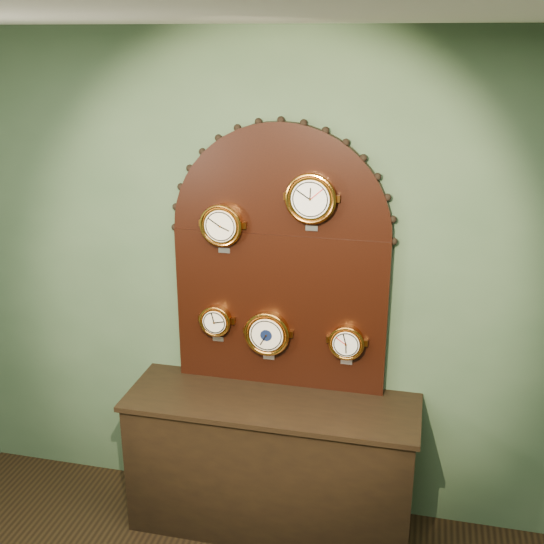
% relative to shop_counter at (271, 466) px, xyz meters
% --- Properties ---
extents(wall_back, '(4.00, 0.00, 4.00)m').
position_rel_shop_counter_xyz_m(wall_back, '(0.00, 0.27, 1.00)').
color(wall_back, '#3D553A').
rests_on(wall_back, ground).
extents(shop_counter, '(1.60, 0.50, 0.80)m').
position_rel_shop_counter_xyz_m(shop_counter, '(0.00, 0.00, 0.00)').
color(shop_counter, black).
rests_on(shop_counter, ground_plane).
extents(display_board, '(1.26, 0.06, 1.53)m').
position_rel_shop_counter_xyz_m(display_board, '(0.00, 0.22, 1.23)').
color(display_board, black).
rests_on(display_board, shop_counter).
extents(roman_clock, '(0.24, 0.08, 0.29)m').
position_rel_shop_counter_xyz_m(roman_clock, '(-0.31, 0.15, 1.38)').
color(roman_clock, orange).
rests_on(roman_clock, display_board).
extents(arabic_clock, '(0.27, 0.08, 0.32)m').
position_rel_shop_counter_xyz_m(arabic_clock, '(0.18, 0.15, 1.55)').
color(arabic_clock, orange).
rests_on(arabic_clock, display_board).
extents(hygrometer, '(0.18, 0.08, 0.24)m').
position_rel_shop_counter_xyz_m(hygrometer, '(-0.36, 0.15, 0.81)').
color(hygrometer, orange).
rests_on(hygrometer, display_board).
extents(barometer, '(0.26, 0.08, 0.31)m').
position_rel_shop_counter_xyz_m(barometer, '(-0.06, 0.15, 0.77)').
color(barometer, orange).
rests_on(barometer, display_board).
extents(tide_clock, '(0.20, 0.08, 0.25)m').
position_rel_shop_counter_xyz_m(tide_clock, '(0.39, 0.15, 0.76)').
color(tide_clock, orange).
rests_on(tide_clock, display_board).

